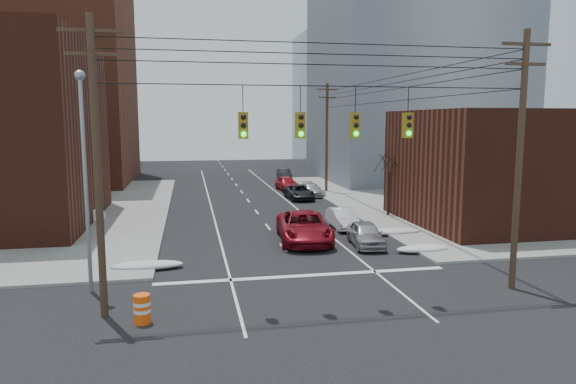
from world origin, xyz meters
name	(u,v)px	position (x,y,z in m)	size (l,w,h in m)	color
ground	(346,330)	(0.00, 0.00, 0.00)	(160.00, 160.00, 0.00)	black
sidewalk_ne	(531,196)	(27.00, 27.00, 0.07)	(40.00, 40.00, 0.15)	gray
building_brick_tall	(18,52)	(-24.00, 48.00, 15.00)	(24.00, 20.00, 30.00)	brown
building_brick_far	(60,129)	(-26.00, 74.00, 6.00)	(22.00, 18.00, 12.00)	#4C2116
building_office	(412,78)	(22.00, 44.00, 12.50)	(22.00, 20.00, 25.00)	gray
building_glass	(359,99)	(24.00, 70.00, 11.00)	(20.00, 18.00, 22.00)	gray
building_storefront	(523,167)	(18.00, 16.00, 4.00)	(16.00, 12.00, 8.00)	#4C2116
utility_pole_left	(97,163)	(-8.50, 3.00, 5.78)	(2.20, 0.28, 11.00)	#473323
utility_pole_right	(520,156)	(8.50, 3.00, 5.78)	(2.20, 0.28, 11.00)	#473323
utility_pole_far	(327,136)	(8.50, 34.00, 5.78)	(2.20, 0.28, 11.00)	#473323
traffic_signals	(328,124)	(0.10, 2.97, 7.17)	(17.00, 0.42, 2.02)	black
street_light	(84,163)	(-9.50, 6.00, 5.54)	(0.44, 0.44, 9.32)	gray
bare_tree	(389,187)	(9.59, 20.00, 2.32)	(2.09, 2.20, 4.93)	black
snow_nw	(147,265)	(-7.40, 9.00, 0.21)	(3.50, 1.08, 0.42)	silver
snow_ne	(422,249)	(7.40, 9.50, 0.21)	(3.00, 1.08, 0.42)	silver
snow_east_far	(391,232)	(7.40, 14.00, 0.21)	(4.00, 1.08, 0.42)	silver
red_pickup	(304,227)	(1.50, 13.34, 0.90)	(2.99, 6.47, 1.80)	maroon
parked_car_a	(366,234)	(4.80, 11.53, 0.72)	(1.69, 4.21, 1.43)	#A09FA4
parked_car_b	(342,218)	(4.93, 16.63, 0.67)	(1.42, 4.08, 1.34)	silver
parked_car_c	(299,192)	(4.80, 29.89, 0.66)	(2.20, 4.76, 1.32)	black
parked_car_d	(311,190)	(6.40, 31.79, 0.62)	(1.74, 4.27, 1.24)	#B9BABF
parked_car_e	(287,183)	(4.80, 36.34, 0.75)	(1.77, 4.39, 1.50)	maroon
parked_car_f	(284,174)	(6.40, 46.36, 0.67)	(1.41, 4.05, 1.33)	black
lot_car_a	(76,213)	(-13.18, 21.54, 0.78)	(1.33, 3.81, 1.25)	silver
lot_car_b	(63,197)	(-15.75, 29.02, 0.93)	(2.60, 5.64, 1.57)	silver
lot_car_d	(29,200)	(-18.14, 28.03, 0.85)	(1.65, 4.11, 1.40)	#AFAEB3
construction_barrel	(142,309)	(-7.04, 2.02, 0.55)	(0.72, 0.72, 1.07)	#FF530D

